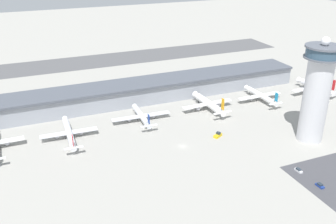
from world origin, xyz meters
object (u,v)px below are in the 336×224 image
Objects in this scene: airplane_gate_delta at (208,103)px; service_truck_catering at (325,96)px; airplane_gate_echo at (260,95)px; control_tower at (317,91)px; airplane_gate_bravo at (69,133)px; car_red_hatchback at (320,185)px; airplane_gate_foxtrot at (315,87)px; car_blue_compact at (298,170)px; airplane_gate_charlie at (141,116)px; service_truck_baggage at (218,135)px.

airplane_gate_delta is 87.41m from service_truck_catering.
airplane_gate_delta is at bearing 171.25° from service_truck_catering.
airplane_gate_echo is 4.29× the size of service_truck_catering.
control_tower is 74.27m from service_truck_catering.
airplane_gate_bravo is 4.81× the size of service_truck_catering.
car_red_hatchback is (-80.25, -81.60, -0.44)m from service_truck_catering.
airplane_gate_bravo is 176.86m from service_truck_catering.
airplane_gate_foxtrot reaches higher than car_blue_compact.
airplane_gate_charlie is 4.47× the size of service_truck_catering.
service_truck_baggage is at bearing -146.40° from airplane_gate_echo.
car_red_hatchback is at bearing -110.01° from airplane_gate_echo.
car_red_hatchback is (-34.46, -94.64, -3.38)m from airplane_gate_echo.
service_truck_baggage is at bearing -109.50° from airplane_gate_delta.
airplane_gate_delta is 37.88m from service_truck_baggage.
airplane_gate_foxtrot is at bearing -1.27° from airplane_gate_delta.
airplane_gate_charlie is at bearing 179.93° from airplane_gate_delta.
airplane_gate_bravo is at bearing -172.28° from airplane_gate_charlie.
airplane_gate_foxtrot is 123.14m from car_red_hatchback.
car_blue_compact is at bearing -138.80° from control_tower.
airplane_gate_bravo is 0.99× the size of airplane_gate_foxtrot.
car_blue_compact is (18.20, -45.71, -0.35)m from service_truck_baggage.
airplane_gate_charlie is 132.95m from service_truck_catering.
service_truck_catering is at bearing -2.37° from airplane_gate_bravo.
control_tower is 62.49m from airplane_gate_echo.
control_tower is at bearing -134.14° from airplane_gate_foxtrot.
service_truck_catering is 114.45m from car_red_hatchback.
airplane_gate_charlie reaches higher than car_red_hatchback.
airplane_gate_echo is 8.57× the size of car_red_hatchback.
service_truck_baggage is 1.48× the size of car_red_hatchback.
airplane_gate_charlie is 6.02× the size of service_truck_baggage.
service_truck_catering is (86.33, -13.29, -3.41)m from airplane_gate_delta.
car_blue_compact is (-34.93, -81.01, -3.43)m from airplane_gate_echo.
airplane_gate_delta is at bearing -0.07° from airplane_gate_charlie.
car_red_hatchback is at bearing -86.34° from airplane_gate_delta.
control_tower is 9.45× the size of service_truck_baggage.
airplane_gate_charlie is at bearing 118.71° from car_red_hatchback.
airplane_gate_echo is at bearing 164.10° from service_truck_catering.
airplane_gate_bravo is at bearing 141.88° from car_blue_compact.
control_tower is 136.01m from airplane_gate_bravo.
airplane_gate_bravo is at bearing 137.32° from car_red_hatchback.
airplane_gate_delta is at bearing 120.14° from control_tower.
airplane_gate_delta is 0.92× the size of airplane_gate_foxtrot.
car_blue_compact is (51.54, -81.32, -3.03)m from airplane_gate_charlie.
service_truck_catering reaches higher than car_blue_compact.
airplane_gate_charlie is at bearing 122.37° from car_blue_compact.
service_truck_catering is at bearing 12.68° from service_truck_baggage.
airplane_gate_delta is 1.04× the size of airplane_gate_echo.
car_red_hatchback is (6.08, -94.88, -3.85)m from airplane_gate_delta.
airplane_gate_delta is at bearing 179.65° from airplane_gate_echo.
service_truck_catering reaches higher than car_red_hatchback.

